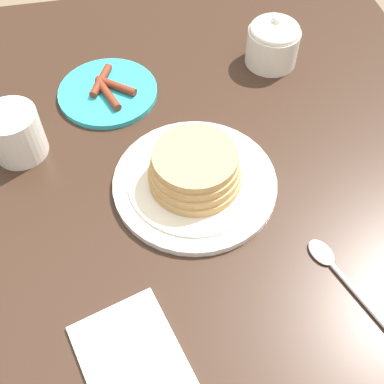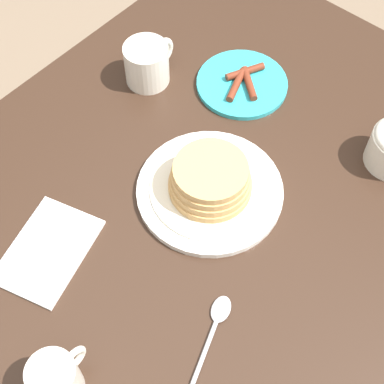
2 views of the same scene
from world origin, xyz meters
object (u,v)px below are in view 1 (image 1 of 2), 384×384
coffee_mug (15,132)px  side_plate_bacon (108,92)px  pancake_plate (195,175)px  spoon (334,267)px  napkin (136,367)px  sugar_bowl (273,41)px

coffee_mug → side_plate_bacon: bearing=-55.2°
pancake_plate → spoon: 0.24m
napkin → spoon: (0.08, -0.28, 0.00)m
napkin → spoon: size_ratio=1.26×
side_plate_bacon → spoon: (-0.40, -0.27, -0.00)m
side_plate_bacon → spoon: size_ratio=1.13×
pancake_plate → coffee_mug: 0.29m
coffee_mug → sugar_bowl: bearing=-73.6°
pancake_plate → napkin: bearing=154.1°
pancake_plate → napkin: (-0.25, 0.12, -0.02)m
napkin → pancake_plate: bearing=-25.9°
sugar_bowl → napkin: bearing=148.0°
pancake_plate → spoon: size_ratio=1.61×
coffee_mug → sugar_bowl: (0.13, -0.45, 0.00)m
side_plate_bacon → sugar_bowl: (0.03, -0.31, 0.04)m
pancake_plate → coffee_mug: (0.13, 0.26, 0.02)m
sugar_bowl → coffee_mug: bearing=106.4°
coffee_mug → sugar_bowl: sugar_bowl is taller
pancake_plate → napkin: size_ratio=1.28×
pancake_plate → spoon: (-0.17, -0.16, -0.02)m
pancake_plate → sugar_bowl: size_ratio=2.56×
coffee_mug → sugar_bowl: size_ratio=1.17×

